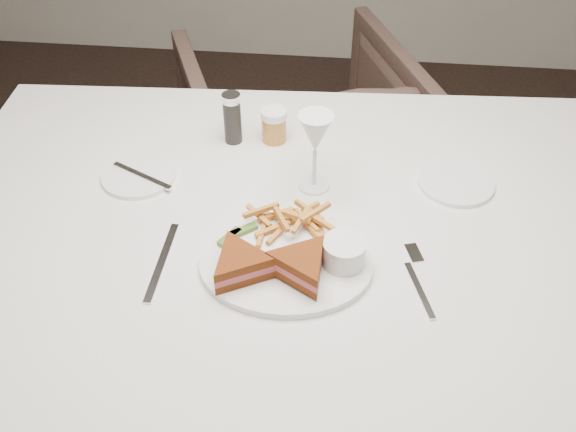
# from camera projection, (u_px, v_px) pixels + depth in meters

# --- Properties ---
(table) EXTENTS (1.53, 1.06, 0.75)m
(table) POSITION_uv_depth(u_px,v_px,m) (290.00, 335.00, 1.53)
(table) COLOR silver
(table) RESTS_ON ground
(chair_far) EXTENTS (0.91, 0.89, 0.73)m
(chair_far) POSITION_uv_depth(u_px,v_px,m) (300.00, 137.00, 2.17)
(chair_far) COLOR #49352D
(chair_far) RESTS_ON ground
(table_setting) EXTENTS (0.84, 0.63, 0.18)m
(table_setting) POSITION_uv_depth(u_px,v_px,m) (289.00, 217.00, 1.23)
(table_setting) COLOR white
(table_setting) RESTS_ON table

